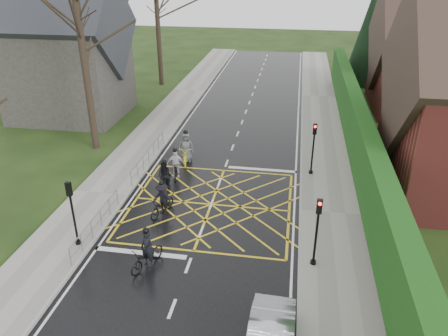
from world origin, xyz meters
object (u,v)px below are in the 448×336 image
(cyclist_rear, at_px, (147,254))
(cyclist_lead, at_px, (186,151))
(cyclist_back, at_px, (165,179))
(cyclist_mid, at_px, (162,202))
(cyclist_front, at_px, (175,167))

(cyclist_rear, height_order, cyclist_lead, cyclist_lead)
(cyclist_back, distance_m, cyclist_mid, 2.45)
(cyclist_rear, distance_m, cyclist_front, 8.06)
(cyclist_mid, bearing_deg, cyclist_rear, -64.01)
(cyclist_rear, relative_size, cyclist_lead, 0.91)
(cyclist_rear, relative_size, cyclist_mid, 1.01)
(cyclist_mid, relative_size, cyclist_lead, 0.90)
(cyclist_rear, xyz_separation_m, cyclist_front, (-0.99, 8.00, 0.07))
(cyclist_back, height_order, cyclist_front, cyclist_back)
(cyclist_rear, height_order, cyclist_front, cyclist_rear)
(cyclist_rear, distance_m, cyclist_back, 6.53)
(cyclist_mid, bearing_deg, cyclist_lead, 110.94)
(cyclist_front, bearing_deg, cyclist_back, -109.29)
(cyclist_back, xyz_separation_m, cyclist_front, (0.16, 1.58, -0.02))
(cyclist_lead, bearing_deg, cyclist_rear, -95.47)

